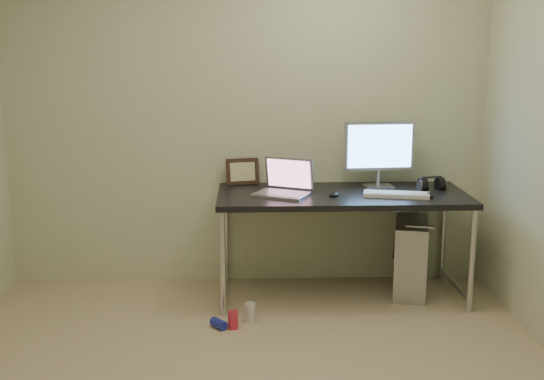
{
  "coord_description": "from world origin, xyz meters",
  "views": [
    {
      "loc": [
        0.01,
        -3.2,
        1.76
      ],
      "look_at": [
        0.16,
        1.02,
        0.85
      ],
      "focal_mm": 45.0,
      "sensor_mm": 36.0,
      "label": 1
    }
  ],
  "objects": [
    {
      "name": "can_blue",
      "position": [
        -0.19,
        0.83,
        0.03
      ],
      "size": [
        0.12,
        0.13,
        0.06
      ],
      "primitive_type": "cylinder",
      "rotation": [
        1.57,
        0.0,
        0.68
      ],
      "color": "#1C26A3",
      "rests_on": "ground"
    },
    {
      "name": "mouse_right",
      "position": [
        1.21,
        1.22,
        0.77
      ],
      "size": [
        0.08,
        0.12,
        0.04
      ],
      "primitive_type": "ellipsoid",
      "rotation": [
        0.0,
        0.0,
        0.13
      ],
      "color": "black",
      "rests_on": "desk"
    },
    {
      "name": "laptop",
      "position": [
        0.25,
        1.35,
        0.81
      ],
      "size": [
        0.44,
        0.41,
        0.24
      ],
      "rotation": [
        0.0,
        0.0,
        -0.45
      ],
      "color": "#B1B2B9",
      "rests_on": "desk"
    },
    {
      "name": "monitor",
      "position": [
        0.94,
        1.56,
        1.03
      ],
      "size": [
        0.51,
        0.16,
        0.47
      ],
      "rotation": [
        0.0,
        0.0,
        0.08
      ],
      "color": "#B1B2B9",
      "rests_on": "desk"
    },
    {
      "name": "picture_frame",
      "position": [
        -0.03,
        1.69,
        0.85
      ],
      "size": [
        0.25,
        0.12,
        0.19
      ],
      "primitive_type": "cube",
      "rotation": [
        -0.21,
        0.0,
        0.22
      ],
      "color": "black",
      "rests_on": "desk"
    },
    {
      "name": "cable_b",
      "position": [
        1.21,
        1.68,
        0.38
      ],
      "size": [
        0.02,
        0.11,
        0.71
      ],
      "primitive_type": "cylinder",
      "rotation": [
        0.14,
        0.0,
        0.09
      ],
      "color": "black",
      "rests_on": "ground"
    },
    {
      "name": "webcam",
      "position": [
        0.22,
        1.63,
        0.84
      ],
      "size": [
        0.04,
        0.03,
        0.13
      ],
      "rotation": [
        0.0,
        0.0,
        -0.08
      ],
      "color": "silver",
      "rests_on": "desk"
    },
    {
      "name": "can_red",
      "position": [
        -0.1,
        0.82,
        0.06
      ],
      "size": [
        0.07,
        0.07,
        0.12
      ],
      "primitive_type": "cylinder",
      "rotation": [
        0.0,
        0.0,
        -0.17
      ],
      "color": "#D42941",
      "rests_on": "ground"
    },
    {
      "name": "tower_computer",
      "position": [
        1.17,
        1.42,
        0.26
      ],
      "size": [
        0.34,
        0.54,
        0.56
      ],
      "rotation": [
        0.0,
        0.0,
        -0.24
      ],
      "color": "#B8B8BD",
      "rests_on": "ground"
    },
    {
      "name": "mouse_left",
      "position": [
        0.59,
        1.28,
        0.77
      ],
      "size": [
        0.1,
        0.12,
        0.04
      ],
      "primitive_type": "ellipsoid",
      "rotation": [
        0.0,
        0.0,
        -0.33
      ],
      "color": "black",
      "rests_on": "desk"
    },
    {
      "name": "keyboard",
      "position": [
        1.01,
        1.25,
        0.76
      ],
      "size": [
        0.46,
        0.23,
        0.03
      ],
      "primitive_type": "cube",
      "rotation": [
        0.0,
        0.0,
        -0.2
      ],
      "color": "silver",
      "rests_on": "desk"
    },
    {
      "name": "cable_a",
      "position": [
        1.12,
        1.7,
        0.4
      ],
      "size": [
        0.01,
        0.16,
        0.69
      ],
      "primitive_type": "cylinder",
      "rotation": [
        0.21,
        0.0,
        0.0
      ],
      "color": "black",
      "rests_on": "ground"
    },
    {
      "name": "can_white",
      "position": [
        0.01,
        0.92,
        0.06
      ],
      "size": [
        0.08,
        0.08,
        0.13
      ],
      "primitive_type": "cylinder",
      "rotation": [
        0.0,
        0.0,
        -0.17
      ],
      "color": "silver",
      "rests_on": "ground"
    },
    {
      "name": "wall_back",
      "position": [
        0.0,
        1.75,
        1.25
      ],
      "size": [
        3.5,
        0.02,
        2.5
      ],
      "primitive_type": "cube",
      "color": "beige",
      "rests_on": "ground"
    },
    {
      "name": "headphones",
      "position": [
        1.3,
        1.46,
        0.78
      ],
      "size": [
        0.19,
        0.12,
        0.12
      ],
      "rotation": [
        0.0,
        0.0,
        0.18
      ],
      "color": "black",
      "rests_on": "desk"
    },
    {
      "name": "desk",
      "position": [
        0.66,
        1.37,
        0.68
      ],
      "size": [
        1.72,
        0.75,
        0.75
      ],
      "color": "black",
      "rests_on": "ground"
    }
  ]
}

